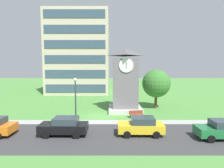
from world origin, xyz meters
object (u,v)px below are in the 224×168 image
Objects in this scene: park_bench at (135,114)px; parked_car_yellow at (140,126)px; parked_car_green at (221,129)px; clock_tower at (124,84)px; street_lamp at (75,96)px; tree_near_tower at (155,84)px; parked_car_black at (63,126)px.

parked_car_yellow reaches higher than park_bench.
parked_car_yellow is 0.97× the size of parked_car_green.
clock_tower is 13.30m from parked_car_green.
clock_tower is 9.82m from parked_car_yellow.
park_bench is 0.42× the size of parked_car_green.
clock_tower is 1.71× the size of street_lamp.
clock_tower is 2.02× the size of parked_car_green.
parked_car_yellow is (-4.04, -11.13, -2.95)m from tree_near_tower.
park_bench is 5.88m from parked_car_yellow.
tree_near_tower is at bearing 54.81° from park_bench.
clock_tower is 2.00× the size of parked_car_black.
park_bench is at bearing -71.26° from clock_tower.
parked_car_green is (7.86, -10.29, -3.06)m from clock_tower.
parked_car_green is at bearing -8.04° from parked_car_yellow.
parked_car_green is (14.20, -0.92, -0.00)m from parked_car_black.
street_lamp is at bearing -154.55° from park_bench.
parked_car_black is at bearing -141.69° from park_bench.
parked_car_green is at bearing -14.60° from street_lamp.
park_bench is 8.18m from street_lamp.
tree_near_tower is at bearing 44.94° from parked_car_black.
parked_car_black is at bearing -102.25° from street_lamp.
street_lamp is 13.68m from tree_near_tower.
clock_tower is 4.80× the size of park_bench.
park_bench is 0.31× the size of tree_near_tower.
park_bench is at bearing 86.81° from parked_car_yellow.
parked_car_black is (-7.50, -5.93, 0.40)m from park_bench.
tree_near_tower is (10.65, 8.57, 0.53)m from street_lamp.
clock_tower reaches higher than parked_car_black.
street_lamp is at bearing 158.84° from parked_car_yellow.
park_bench is 0.44× the size of parked_car_yellow.
clock_tower is at bearing 49.44° from street_lamp.
tree_near_tower is at bearing 70.03° from parked_car_yellow.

